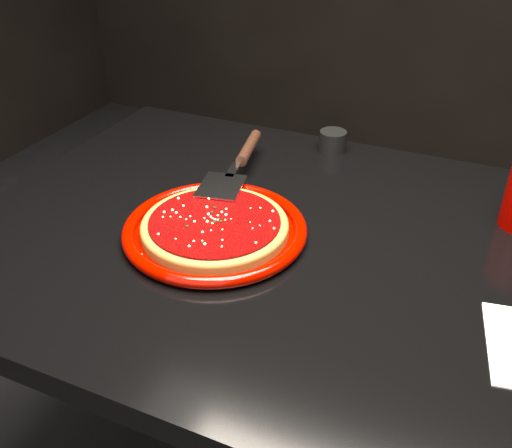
% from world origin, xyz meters
% --- Properties ---
extents(table, '(1.20, 0.80, 0.75)m').
position_xyz_m(table, '(0.00, 0.00, 0.38)').
color(table, black).
rests_on(table, floor).
extents(plate, '(0.40, 0.40, 0.02)m').
position_xyz_m(plate, '(-0.17, -0.05, 0.76)').
color(plate, '#6D0400').
rests_on(plate, table).
extents(pizza_crust, '(0.32, 0.32, 0.01)m').
position_xyz_m(pizza_crust, '(-0.17, -0.05, 0.76)').
color(pizza_crust, brown).
rests_on(pizza_crust, plate).
extents(pizza_crust_rim, '(0.32, 0.32, 0.02)m').
position_xyz_m(pizza_crust_rim, '(-0.17, -0.05, 0.77)').
color(pizza_crust_rim, brown).
rests_on(pizza_crust_rim, plate).
extents(pizza_sauce, '(0.28, 0.28, 0.01)m').
position_xyz_m(pizza_sauce, '(-0.17, -0.05, 0.77)').
color(pizza_sauce, '#670303').
rests_on(pizza_sauce, plate).
extents(parmesan_dusting, '(0.21, 0.21, 0.01)m').
position_xyz_m(parmesan_dusting, '(-0.17, -0.05, 0.78)').
color(parmesan_dusting, beige).
rests_on(parmesan_dusting, plate).
extents(basil_flecks, '(0.19, 0.19, 0.00)m').
position_xyz_m(basil_flecks, '(-0.17, -0.05, 0.78)').
color(basil_flecks, black).
rests_on(basil_flecks, plate).
extents(pizza_server, '(0.15, 0.33, 0.02)m').
position_xyz_m(pizza_server, '(-0.22, 0.13, 0.79)').
color(pizza_server, silver).
rests_on(pizza_server, plate).
extents(ramekin, '(0.07, 0.07, 0.04)m').
position_xyz_m(ramekin, '(-0.09, 0.34, 0.77)').
color(ramekin, black).
rests_on(ramekin, table).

